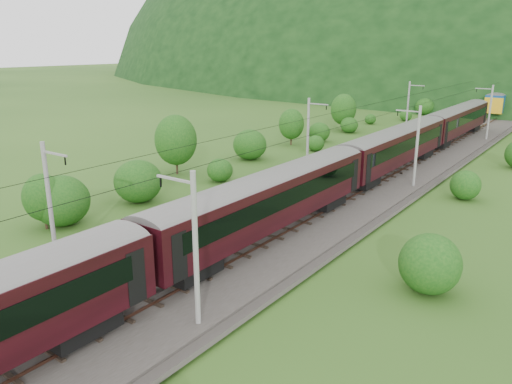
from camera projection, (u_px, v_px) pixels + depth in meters
The scene contains 14 objects.
ground at pixel (120, 294), 29.05m from camera, with size 600.00×600.00×0.00m, color #274B17.
railbed at pixel (228, 239), 36.76m from camera, with size 14.00×220.00×0.30m, color #38332D.
track_left at pixel (203, 230), 38.05m from camera, with size 2.40×220.00×0.27m.
track_right at pixel (254, 244), 35.34m from camera, with size 2.40×220.00×0.27m.
catenary_left at pixel (309, 132), 56.04m from camera, with size 2.54×192.28×8.00m.
catenary_right at pixel (416, 144), 49.13m from camera, with size 2.54×192.28×8.00m.
overhead_wires at pixel (226, 147), 34.79m from camera, with size 4.83×198.00×0.03m.
mountain_ridge at pixel (364, 67), 329.36m from camera, with size 336.00×280.00×132.00m, color black.
train at pixel (345, 161), 45.20m from camera, with size 3.26×155.00×5.69m.
hazard_post_near at pixel (394, 152), 62.14m from camera, with size 0.17×0.17×1.57m, color red.
hazard_post_far at pixel (348, 177), 50.78m from camera, with size 0.15×0.15×1.42m, color red.
signal at pixel (307, 167), 52.56m from camera, with size 0.24×0.24×2.13m.
vegetation_left at pixel (154, 168), 48.70m from camera, with size 11.81×150.12×6.66m.
vegetation_right at pixel (448, 224), 36.25m from camera, with size 6.42×107.03×3.21m.
Camera 1 is at (21.84, -16.48, 13.93)m, focal length 35.00 mm.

